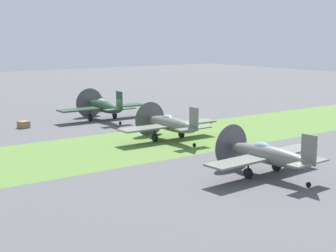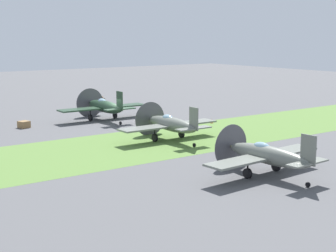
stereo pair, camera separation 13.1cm
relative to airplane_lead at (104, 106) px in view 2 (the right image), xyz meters
The scene contains 8 objects.
ground_plane 2.82m from the airplane_lead, 82.54° to the right, with size 160.00×160.00×0.00m, color #515154.
grass_verge 12.14m from the airplane_lead, 88.50° to the right, with size 120.00×11.00×0.01m, color #567A38.
airplane_lead is the anchor object (origin of this frame).
airplane_wingman 12.22m from the airplane_lead, 92.05° to the right, with size 9.08×7.23×3.26m.
airplane_trail 24.50m from the airplane_lead, 94.64° to the right, with size 8.94×7.07×3.19m.
ground_crew_chief 6.58m from the airplane_lead, 63.11° to the left, with size 0.55×0.39×1.73m.
supply_crate 8.39m from the airplane_lead, behind, with size 0.90×0.90×0.64m, color olive.
runway_marker_cone 11.10m from the airplane_lead, 45.14° to the right, with size 0.36×0.36×0.44m, color orange.
Camera 2 is at (-24.83, -42.97, 8.52)m, focal length 53.86 mm.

